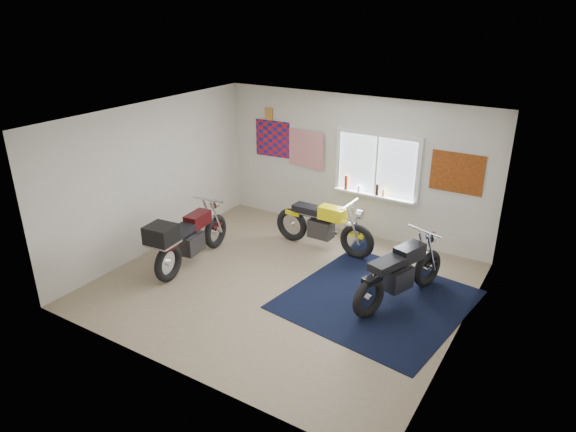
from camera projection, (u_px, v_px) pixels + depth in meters
The scene contains 10 objects.
ground at pixel (284, 284), 8.35m from camera, with size 5.50×5.50×0.00m, color #9E896B.
room_shell at pixel (283, 190), 7.72m from camera, with size 5.50×5.50×5.50m.
navy_rug at pixel (377, 299), 7.92m from camera, with size 2.50×2.60×0.01m, color black.
window_assembly at pixel (377, 170), 9.52m from camera, with size 1.66×0.17×1.26m.
oil_bottles at pixel (361, 186), 9.73m from camera, with size 0.82×0.07×0.28m.
flag_display at pixel (269, 114), 10.39m from camera, with size 1.60×0.10×1.17m.
triumph_poster at pixel (457, 173), 8.76m from camera, with size 0.90×0.03×0.70m, color #A54C14.
yellow_triumph at pixel (323, 226), 9.40m from camera, with size 2.03×0.61×1.02m.
black_chrome_bike at pixel (400, 274), 7.75m from camera, with size 0.85×1.95×1.03m.
maroon_tourer at pixel (187, 238), 8.72m from camera, with size 0.68×2.03×1.03m.
Camera 1 is at (3.87, -6.16, 4.26)m, focal length 32.00 mm.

